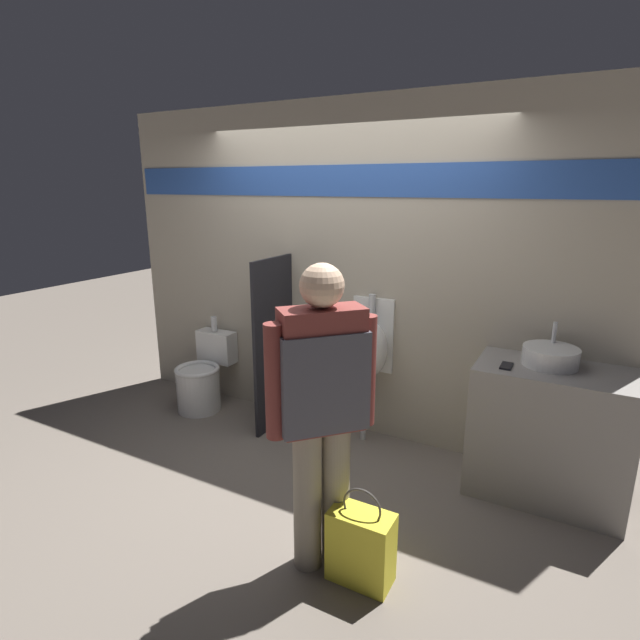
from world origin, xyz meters
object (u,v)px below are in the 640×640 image
object	(u,v)px
person_in_vest	(322,400)
shopping_bag	(361,546)
urinal_near_counter	(366,348)
sink_basin	(550,356)
toilet	(202,379)
cell_phone	(506,366)

from	to	relation	value
person_in_vest	shopping_bag	world-z (taller)	person_in_vest
person_in_vest	shopping_bag	bearing A→B (deg)	-53.08
urinal_near_counter	person_in_vest	size ratio (longest dim) A/B	0.72
urinal_near_counter	person_in_vest	world-z (taller)	person_in_vest
urinal_near_counter	person_in_vest	bearing A→B (deg)	-75.72
sink_basin	toilet	bearing A→B (deg)	-178.03
sink_basin	person_in_vest	world-z (taller)	person_in_vest
urinal_near_counter	sink_basin	bearing A→B (deg)	-2.80
cell_phone	person_in_vest	distance (m)	1.38
sink_basin	urinal_near_counter	bearing A→B (deg)	177.20
cell_phone	person_in_vest	bearing A→B (deg)	-122.22
sink_basin	toilet	size ratio (longest dim) A/B	0.41
person_in_vest	cell_phone	bearing A→B (deg)	10.87
sink_basin	cell_phone	distance (m)	0.30
urinal_near_counter	shopping_bag	size ratio (longest dim) A/B	2.20
person_in_vest	shopping_bag	distance (m)	0.81
sink_basin	shopping_bag	world-z (taller)	sink_basin
sink_basin	toilet	distance (m)	3.00
cell_phone	urinal_near_counter	size ratio (longest dim) A/B	0.12
urinal_near_counter	toilet	world-z (taller)	urinal_near_counter
sink_basin	cell_phone	world-z (taller)	sink_basin
cell_phone	sink_basin	bearing A→B (deg)	34.22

